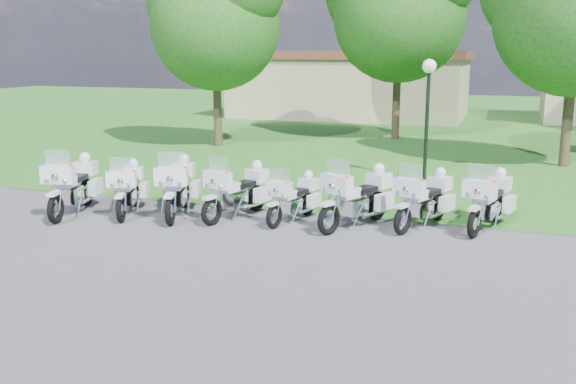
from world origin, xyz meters
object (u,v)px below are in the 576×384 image
(motorcycle_0, at_px, (73,185))
(motorcycle_7, at_px, (489,200))
(motorcycle_1, at_px, (129,188))
(lamp_post, at_px, (428,89))
(motorcycle_5, at_px, (358,196))
(motorcycle_4, at_px, (294,197))
(motorcycle_2, at_px, (179,186))
(motorcycle_3, at_px, (239,190))
(motorcycle_6, at_px, (425,198))

(motorcycle_0, relative_size, motorcycle_7, 1.09)
(motorcycle_1, distance_m, lamp_post, 9.68)
(motorcycle_5, height_order, lamp_post, lamp_post)
(motorcycle_0, height_order, lamp_post, lamp_post)
(motorcycle_7, bearing_deg, motorcycle_4, 25.66)
(motorcycle_0, bearing_deg, motorcycle_4, 177.18)
(motorcycle_5, xyz_separation_m, motorcycle_7, (2.94, 0.80, -0.04))
(motorcycle_1, height_order, lamp_post, lamp_post)
(motorcycle_2, bearing_deg, motorcycle_7, 171.65)
(motorcycle_2, distance_m, motorcycle_5, 4.58)
(motorcycle_3, relative_size, motorcycle_7, 1.00)
(motorcycle_5, bearing_deg, motorcycle_7, -140.16)
(motorcycle_2, distance_m, motorcycle_3, 1.56)
(motorcycle_7, bearing_deg, motorcycle_6, 26.92)
(motorcycle_2, bearing_deg, motorcycle_1, -5.77)
(motorcycle_2, bearing_deg, motorcycle_6, 171.05)
(motorcycle_0, height_order, motorcycle_5, motorcycle_0)
(motorcycle_4, height_order, motorcycle_6, motorcycle_6)
(motorcycle_1, bearing_deg, motorcycle_2, 170.60)
(motorcycle_0, distance_m, motorcycle_7, 10.32)
(motorcycle_3, bearing_deg, motorcycle_2, 26.08)
(motorcycle_3, height_order, motorcycle_4, motorcycle_3)
(motorcycle_0, height_order, motorcycle_2, motorcycle_0)
(motorcycle_4, height_order, motorcycle_5, motorcycle_5)
(motorcycle_0, relative_size, motorcycle_2, 1.02)
(motorcycle_3, height_order, motorcycle_6, motorcycle_3)
(motorcycle_6, bearing_deg, motorcycle_2, 29.58)
(motorcycle_7, height_order, lamp_post, lamp_post)
(motorcycle_0, bearing_deg, motorcycle_1, -175.57)
(motorcycle_5, relative_size, motorcycle_7, 1.00)
(motorcycle_0, height_order, motorcycle_6, motorcycle_0)
(motorcycle_6, height_order, lamp_post, lamp_post)
(motorcycle_0, height_order, motorcycle_1, motorcycle_0)
(motorcycle_1, height_order, motorcycle_3, motorcycle_3)
(motorcycle_3, height_order, motorcycle_7, motorcycle_3)
(motorcycle_1, bearing_deg, lamp_post, -156.09)
(motorcycle_3, bearing_deg, motorcycle_0, 29.29)
(motorcycle_2, xyz_separation_m, motorcycle_4, (2.97, 0.38, -0.14))
(motorcycle_1, xyz_separation_m, motorcycle_4, (4.26, 0.65, -0.07))
(motorcycle_7, bearing_deg, motorcycle_1, 24.83)
(lamp_post, bearing_deg, motorcycle_7, -67.47)
(motorcycle_5, bearing_deg, motorcycle_3, 27.38)
(motorcycle_1, relative_size, motorcycle_5, 0.93)
(motorcycle_0, distance_m, motorcycle_4, 5.71)
(motorcycle_2, bearing_deg, motorcycle_0, -2.39)
(motorcycle_3, relative_size, lamp_post, 0.62)
(motorcycle_2, relative_size, lamp_post, 0.66)
(motorcycle_3, height_order, motorcycle_5, motorcycle_5)
(motorcycle_4, bearing_deg, motorcycle_0, 25.23)
(motorcycle_4, xyz_separation_m, motorcycle_7, (4.53, 0.84, 0.09))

